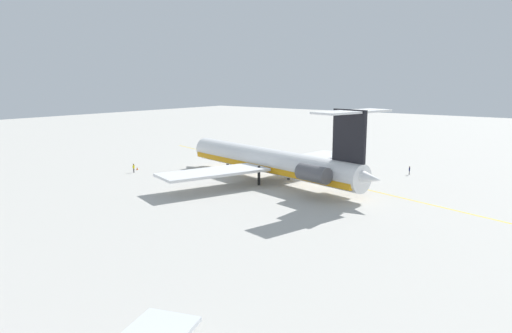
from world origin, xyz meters
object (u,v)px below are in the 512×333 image
main_jetliner (274,162)px  ground_crew_near_nose (134,167)px  ground_crew_portside (409,169)px  ground_crew_near_tail (282,153)px  safety_cone_nose (137,169)px

main_jetliner → ground_crew_near_nose: size_ratio=26.91×
main_jetliner → ground_crew_near_nose: bearing=32.4°
main_jetliner → ground_crew_near_nose: main_jetliner is taller
ground_crew_near_nose → ground_crew_portside: size_ratio=1.06×
ground_crew_near_tail → safety_cone_nose: 35.43m
ground_crew_near_tail → safety_cone_nose: ground_crew_near_tail is taller
main_jetliner → safety_cone_nose: bearing=27.3°
main_jetliner → ground_crew_portside: (-17.33, -22.00, -2.79)m
main_jetliner → ground_crew_portside: bearing=-115.2°
ground_crew_near_nose → safety_cone_nose: (1.81, -2.29, -0.86)m
main_jetliner → ground_crew_near_tail: 29.19m
ground_crew_portside → ground_crew_near_nose: bearing=-150.2°
ground_crew_portside → safety_cone_nose: bearing=-153.2°
ground_crew_near_tail → ground_crew_portside: size_ratio=0.98×
ground_crew_portside → safety_cone_nose: ground_crew_portside is taller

